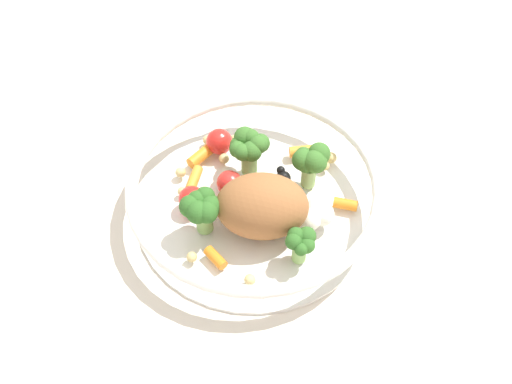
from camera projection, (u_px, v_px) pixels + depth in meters
The scene contains 2 objects.
ground_plane at pixel (249, 208), 0.61m from camera, with size 2.40×2.40×0.00m, color silver.
food_container at pixel (258, 192), 0.59m from camera, with size 0.25×0.25×0.07m.
Camera 1 is at (0.13, -0.35, 0.49)m, focal length 42.42 mm.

